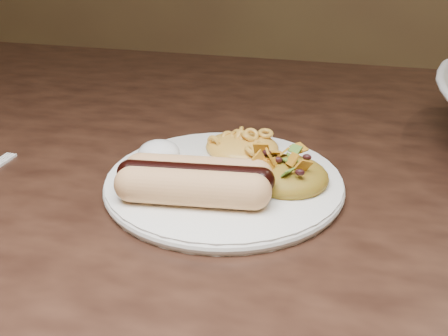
# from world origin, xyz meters

# --- Properties ---
(table) EXTENTS (1.60, 0.90, 0.75)m
(table) POSITION_xyz_m (0.00, 0.00, 0.66)
(table) COLOR #3C2217
(table) RESTS_ON floor
(plate) EXTENTS (0.30, 0.30, 0.01)m
(plate) POSITION_xyz_m (0.01, -0.07, 0.76)
(plate) COLOR white
(plate) RESTS_ON table
(hotdog) EXTENTS (0.12, 0.08, 0.03)m
(hotdog) POSITION_xyz_m (-0.01, -0.12, 0.78)
(hotdog) COLOR tan
(hotdog) RESTS_ON plate
(mac_and_cheese) EXTENTS (0.09, 0.09, 0.03)m
(mac_and_cheese) POSITION_xyz_m (0.01, -0.01, 0.78)
(mac_and_cheese) COLOR #FFBE46
(mac_and_cheese) RESTS_ON plate
(sour_cream) EXTENTS (0.05, 0.05, 0.03)m
(sour_cream) POSITION_xyz_m (-0.07, -0.05, 0.78)
(sour_cream) COLOR white
(sour_cream) RESTS_ON plate
(taco_salad) EXTENTS (0.08, 0.08, 0.04)m
(taco_salad) POSITION_xyz_m (0.07, -0.07, 0.78)
(taco_salad) COLOR #A4350E
(taco_salad) RESTS_ON plate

